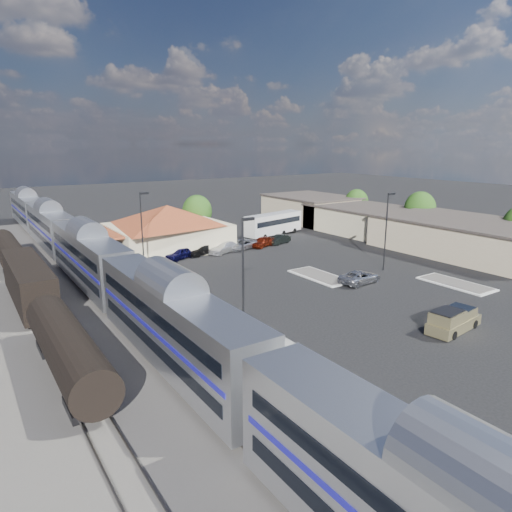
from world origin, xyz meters
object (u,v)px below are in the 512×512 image
station_depot (167,227)px  pickup_truck (454,320)px  suv (360,277)px  coach_bus (274,223)px

station_depot → pickup_truck: (7.40, -39.08, -2.26)m
suv → coach_bus: 27.17m
pickup_truck → station_depot: bearing=3.9°
station_depot → suv: (10.50, -26.12, -2.43)m
pickup_truck → suv: pickup_truck is taller
suv → coach_bus: size_ratio=0.44×
station_depot → coach_bus: bearing=-0.2°
station_depot → pickup_truck: station_depot is taller
pickup_truck → coach_bus: coach_bus is taller
station_depot → pickup_truck: 39.84m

